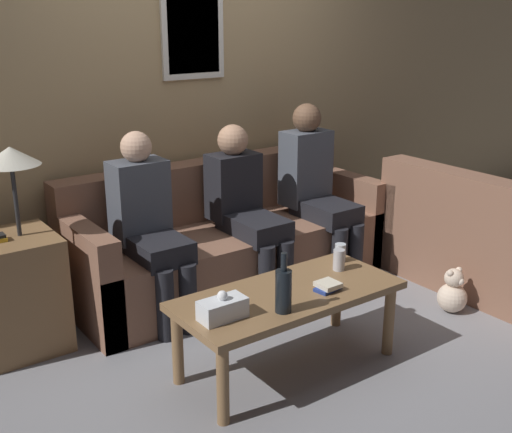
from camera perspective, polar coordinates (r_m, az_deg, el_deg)
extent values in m
plane|color=gray|center=(4.25, 1.17, -8.04)|extent=(16.00, 16.00, 0.00)
cube|color=tan|center=(4.62, -5.75, 10.89)|extent=(9.00, 0.06, 2.60)
cube|color=silver|center=(4.56, -5.63, 15.84)|extent=(0.48, 0.02, 0.60)
cube|color=beige|center=(4.55, -5.58, 15.84)|extent=(0.40, 0.01, 0.52)
cube|color=brown|center=(4.49, -2.17, -3.53)|extent=(2.25, 0.81, 0.44)
cube|color=brown|center=(4.60, -4.36, 2.52)|extent=(2.25, 0.20, 0.41)
cube|color=brown|center=(4.01, -14.90, -5.17)|extent=(0.14, 0.81, 0.66)
cube|color=brown|center=(5.08, 7.77, 0.23)|extent=(0.14, 0.81, 0.66)
cube|color=brown|center=(4.75, 20.92, -3.52)|extent=(0.81, 1.55, 0.44)
cube|color=brown|center=(4.37, 19.28, 0.71)|extent=(0.20, 1.55, 0.41)
cube|color=brown|center=(5.10, 14.56, -0.10)|extent=(0.81, 0.14, 0.66)
cube|color=olive|center=(3.40, 2.89, -6.99)|extent=(1.23, 0.55, 0.04)
cylinder|color=olive|center=(3.07, -2.97, -14.74)|extent=(0.06, 0.06, 0.41)
cylinder|color=olive|center=(3.70, 11.73, -9.03)|extent=(0.06, 0.06, 0.41)
cylinder|color=olive|center=(3.39, -6.99, -11.47)|extent=(0.06, 0.06, 0.41)
cylinder|color=olive|center=(3.97, 7.19, -6.86)|extent=(0.06, 0.06, 0.41)
cube|color=olive|center=(3.88, -20.56, -6.42)|extent=(0.48, 0.48, 0.67)
cylinder|color=#262628|center=(3.72, -20.59, 1.46)|extent=(0.02, 0.02, 0.42)
cone|color=beige|center=(3.66, -21.00, 5.06)|extent=(0.31, 0.31, 0.10)
cylinder|color=black|center=(3.14, 2.45, -6.66)|extent=(0.08, 0.08, 0.22)
cylinder|color=black|center=(3.07, 2.49, -4.06)|extent=(0.03, 0.03, 0.09)
cylinder|color=silver|center=(3.79, 7.50, -3.21)|extent=(0.06, 0.06, 0.11)
cube|color=navy|center=(3.42, 6.41, -6.36)|extent=(0.16, 0.11, 0.02)
cube|color=beige|center=(3.42, 6.43, -6.03)|extent=(0.11, 0.12, 0.03)
cylinder|color=#BCBCC1|center=(3.66, 7.38, -3.85)|extent=(0.07, 0.07, 0.12)
cube|color=silver|center=(3.09, -2.99, -8.22)|extent=(0.23, 0.12, 0.10)
sphere|color=white|center=(3.06, -3.01, -7.04)|extent=(0.05, 0.05, 0.05)
cube|color=black|center=(3.92, -8.75, -2.81)|extent=(0.31, 0.43, 0.14)
cylinder|color=black|center=(3.81, -8.07, -7.78)|extent=(0.11, 0.11, 0.44)
cylinder|color=black|center=(3.88, -6.06, -7.24)|extent=(0.11, 0.11, 0.44)
cube|color=#474C56|center=(4.02, -10.35, 1.42)|extent=(0.34, 0.22, 0.50)
sphere|color=tan|center=(3.94, -10.62, 6.11)|extent=(0.19, 0.19, 0.19)
cube|color=black|center=(4.26, -0.17, -0.88)|extent=(0.31, 0.49, 0.14)
cylinder|color=black|center=(4.13, 0.95, -5.49)|extent=(0.11, 0.11, 0.44)
cylinder|color=black|center=(4.22, 2.62, -5.00)|extent=(0.11, 0.11, 0.44)
cube|color=black|center=(4.38, -2.03, 2.74)|extent=(0.34, 0.22, 0.45)
sphere|color=tan|center=(4.31, -2.07, 6.81)|extent=(0.21, 0.21, 0.21)
cube|color=black|center=(4.60, 6.24, 0.48)|extent=(0.31, 0.47, 0.14)
cylinder|color=black|center=(4.48, 7.40, -3.71)|extent=(0.11, 0.11, 0.44)
cylinder|color=black|center=(4.58, 8.80, -3.28)|extent=(0.11, 0.11, 0.44)
cube|color=#474C56|center=(4.70, 4.44, 4.34)|extent=(0.34, 0.22, 0.54)
sphere|color=brown|center=(4.63, 4.55, 8.73)|extent=(0.21, 0.21, 0.21)
sphere|color=beige|center=(4.34, 17.03, -6.92)|extent=(0.19, 0.19, 0.19)
sphere|color=beige|center=(4.29, 17.19, -5.24)|extent=(0.12, 0.12, 0.12)
sphere|color=beige|center=(4.24, 16.89, -4.85)|extent=(0.04, 0.04, 0.04)
sphere|color=beige|center=(4.30, 17.60, -4.57)|extent=(0.04, 0.04, 0.04)
sphere|color=#FFEAD1|center=(4.26, 17.71, -5.52)|extent=(0.05, 0.05, 0.05)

